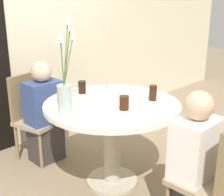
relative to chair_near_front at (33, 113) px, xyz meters
name	(u,v)px	position (x,y,z in m)	size (l,w,h in m)	color
ground_plane	(112,181)	(0.22, -0.94, -0.49)	(16.00, 16.00, 0.00)	#89755B
wall_back	(25,28)	(0.22, 0.40, 0.81)	(8.00, 0.05, 2.60)	beige
dining_table	(112,120)	(0.22, -0.94, 0.13)	(1.16, 1.16, 0.77)	silver
chair_near_front	(33,113)	(0.00, 0.00, 0.00)	(0.48, 0.48, 0.88)	#9E896B
chair_left_flank	(215,175)	(0.24, -1.90, 0.00)	(0.41, 0.41, 0.88)	#9E896B
birthday_cake	(106,95)	(0.23, -0.86, 0.33)	(0.24, 0.24, 0.14)	white
flower_vase	(65,85)	(-0.19, -0.84, 0.50)	(0.27, 0.19, 0.72)	#9EB2AD
side_plate	(112,89)	(0.49, -0.67, 0.29)	(0.16, 0.16, 0.01)	silver
drink_glass_0	(82,87)	(0.21, -0.55, 0.34)	(0.07, 0.07, 0.12)	black
drink_glass_1	(153,93)	(0.51, -1.14, 0.35)	(0.07, 0.07, 0.13)	#33190C
drink_glass_2	(124,103)	(0.17, -1.13, 0.34)	(0.08, 0.08, 0.11)	#33190C
person_boy	(44,116)	(0.04, -0.16, 0.00)	(0.34, 0.24, 1.04)	#383333
person_woman	(194,166)	(0.23, -1.74, 0.00)	(0.34, 0.24, 1.04)	#383333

